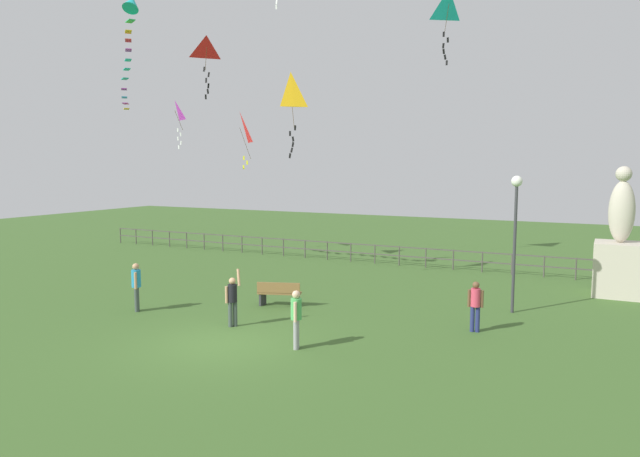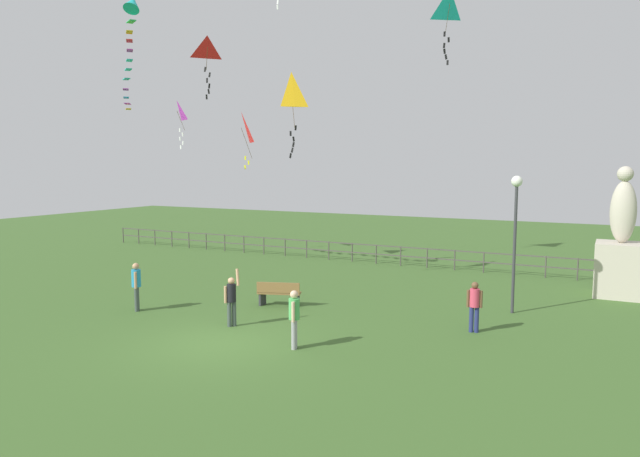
{
  "view_description": "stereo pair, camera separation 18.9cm",
  "coord_description": "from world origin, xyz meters",
  "views": [
    {
      "loc": [
        9.4,
        -12.61,
        4.88
      ],
      "look_at": [
        -0.0,
        6.1,
        2.57
      ],
      "focal_mm": 32.56,
      "sensor_mm": 36.0,
      "label": 1
    },
    {
      "loc": [
        9.57,
        -12.53,
        4.88
      ],
      "look_at": [
        -0.0,
        6.1,
        2.57
      ],
      "focal_mm": 32.56,
      "sensor_mm": 36.0,
      "label": 2
    }
  ],
  "objects": [
    {
      "name": "statue_monument",
      "position": [
        9.79,
        11.42,
        1.53
      ],
      "size": [
        1.72,
        1.72,
        4.83
      ],
      "color": "beige",
      "rests_on": "ground_plane"
    },
    {
      "name": "kite_2",
      "position": [
        -6.67,
        10.81,
        6.59
      ],
      "size": [
        1.01,
        1.02,
        2.73
      ],
      "color": "red"
    },
    {
      "name": "person_1",
      "position": [
        -4.6,
        1.61,
        0.93
      ],
      "size": [
        0.34,
        0.4,
        1.62
      ],
      "color": "#3F4C47",
      "rests_on": "ground_plane"
    },
    {
      "name": "waterfront_railing",
      "position": [
        -0.32,
        14.0,
        0.62
      ],
      "size": [
        36.03,
        0.06,
        0.95
      ],
      "color": "#4C4742",
      "rests_on": "ground_plane"
    },
    {
      "name": "person_3",
      "position": [
        6.02,
        4.25,
        0.86
      ],
      "size": [
        0.45,
        0.28,
        1.5
      ],
      "color": "navy",
      "rests_on": "ground_plane"
    },
    {
      "name": "ground_plane",
      "position": [
        0.0,
        0.0,
        0.0
      ],
      "size": [
        80.0,
        80.0,
        0.0
      ],
      "primitive_type": "plane",
      "color": "#3D6028"
    },
    {
      "name": "kite_3",
      "position": [
        -5.36,
        6.65,
        9.45
      ],
      "size": [
        0.9,
        0.95,
        2.47
      ],
      "color": "red"
    },
    {
      "name": "kite_4",
      "position": [
        -10.88,
        11.12,
        7.55
      ],
      "size": [
        0.92,
        0.8,
        2.47
      ],
      "color": "#B22DB2"
    },
    {
      "name": "streamer_kite",
      "position": [
        -7.31,
        4.56,
        10.48
      ],
      "size": [
        5.19,
        4.8,
        3.75
      ],
      "color": "#19B2B2"
    },
    {
      "name": "person_0",
      "position": [
        -0.66,
        1.52,
        0.89
      ],
      "size": [
        0.4,
        0.39,
        1.77
      ],
      "color": "#3F4C47",
      "rests_on": "ground_plane"
    },
    {
      "name": "kite_6",
      "position": [
        -2.25,
        7.97,
        7.65
      ],
      "size": [
        1.05,
        1.05,
        3.37
      ],
      "color": "yellow"
    },
    {
      "name": "kite_5",
      "position": [
        3.39,
        10.53,
        10.99
      ],
      "size": [
        1.01,
        0.9,
        2.86
      ],
      "color": "#19B2B2"
    },
    {
      "name": "lamppost",
      "position": [
        6.66,
        7.07,
        3.29
      ],
      "size": [
        0.36,
        0.36,
        4.53
      ],
      "color": "#38383D",
      "rests_on": "ground_plane"
    },
    {
      "name": "person_2",
      "position": [
        2.09,
        0.52,
        0.91
      ],
      "size": [
        0.29,
        0.45,
        1.58
      ],
      "color": "#99999E",
      "rests_on": "ground_plane"
    },
    {
      "name": "park_bench",
      "position": [
        -0.71,
        4.35,
        0.46
      ],
      "size": [
        1.55,
        0.88,
        0.85
      ],
      "color": "olive",
      "rests_on": "ground_plane"
    }
  ]
}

